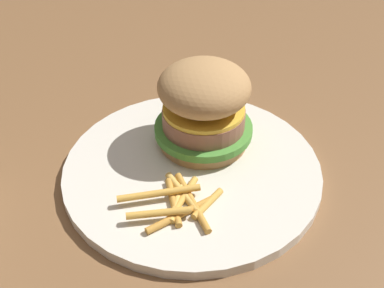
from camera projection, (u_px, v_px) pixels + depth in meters
name	position (u px, v px, depth m)	size (l,w,h in m)	color
ground_plane	(198.00, 181.00, 0.53)	(1.60, 1.60, 0.00)	brown
plate	(192.00, 170.00, 0.54)	(0.28, 0.28, 0.01)	silver
sandwich	(204.00, 106.00, 0.53)	(0.11, 0.11, 0.10)	tan
fries_pile	(178.00, 202.00, 0.48)	(0.11, 0.08, 0.01)	#E5B251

